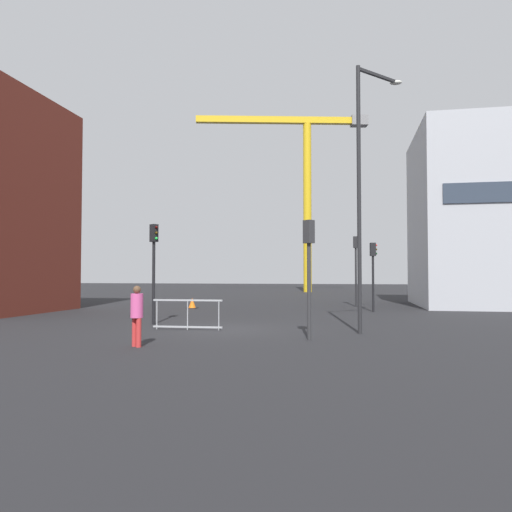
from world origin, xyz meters
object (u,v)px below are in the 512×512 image
Objects in this scene: traffic_light_verge at (356,260)px; traffic_light_island at (309,259)px; construction_crane at (302,170)px; streetlamp_tall at (364,177)px; traffic_light_near at (373,265)px; pedestrian_walking at (137,311)px; traffic_light_median at (154,257)px; traffic_cone_orange at (192,304)px.

traffic_light_verge is 15.75m from traffic_light_island.
construction_crane is 38.19m from streetlamp_tall.
construction_crane is 4.56× the size of traffic_light_verge.
traffic_light_island is at bearing -84.56° from construction_crane.
pedestrian_walking is (-7.00, -13.90, -1.49)m from traffic_light_near.
streetlamp_tall is 8.65m from traffic_light_median.
streetlamp_tall is 2.50× the size of traffic_light_island.
construction_crane reaches higher than traffic_cone_orange.
traffic_light_near reaches higher than traffic_light_island.
traffic_light_median reaches higher than pedestrian_walking.
traffic_light_near is (0.83, -4.00, -0.39)m from traffic_light_verge.
traffic_light_island is at bearing -101.94° from traffic_light_near.
traffic_light_median is 6.66× the size of traffic_cone_orange.
streetlamp_tall reaches higher than traffic_light_near.
construction_crane is 37.21m from traffic_light_median.
traffic_light_median is at bearing -94.32° from construction_crane.
pedestrian_walking is at bearing -71.98° from traffic_light_median.
construction_crane is at bearing 95.44° from traffic_light_island.
traffic_light_island is at bearing -58.33° from traffic_cone_orange.
pedestrian_walking is at bearing -91.13° from construction_crane.
traffic_light_verge reaches higher than traffic_light_median.
traffic_light_median is at bearing -137.37° from traffic_light_near.
construction_crane is 2.15× the size of streetlamp_tall.
streetlamp_tall is at bearing -47.78° from traffic_cone_orange.
construction_crane reaches higher than traffic_light_verge.
construction_crane reaches higher than pedestrian_walking.
streetlamp_tall is 5.44× the size of pedestrian_walking.
traffic_light_verge is at bearing 84.03° from traffic_light_island.
streetlamp_tall is 2.12× the size of traffic_light_verge.
traffic_cone_orange is at bearing 175.25° from traffic_light_near.
construction_crane reaches higher than streetlamp_tall.
pedestrian_walking is 15.10m from traffic_cone_orange.
streetlamp_tall is at bearing -9.76° from traffic_light_median.
traffic_cone_orange is (-7.71, 12.51, -2.18)m from traffic_light_island.
traffic_light_island is (6.40, -3.50, -0.21)m from traffic_light_median.
pedestrian_walking is 2.80× the size of traffic_cone_orange.
traffic_light_near reaches higher than pedestrian_walking.
traffic_cone_orange is at bearing 102.19° from pedestrian_walking.
traffic_light_median reaches higher than traffic_cone_orange.
construction_crane is at bearing 102.90° from traffic_light_verge.
traffic_light_verge is 1.18× the size of traffic_light_near.
streetlamp_tall is 15.25× the size of traffic_cone_orange.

